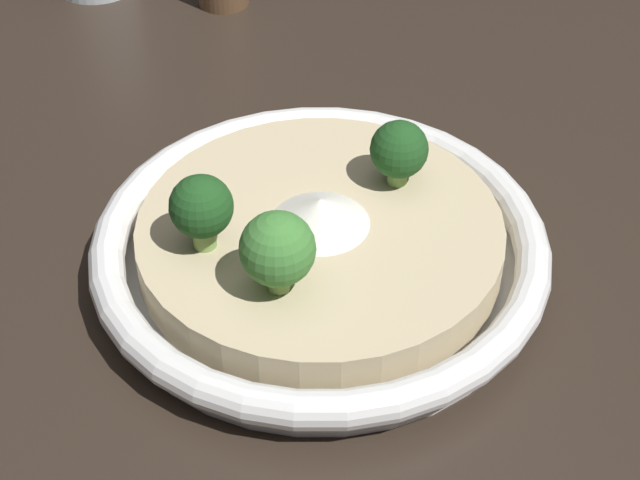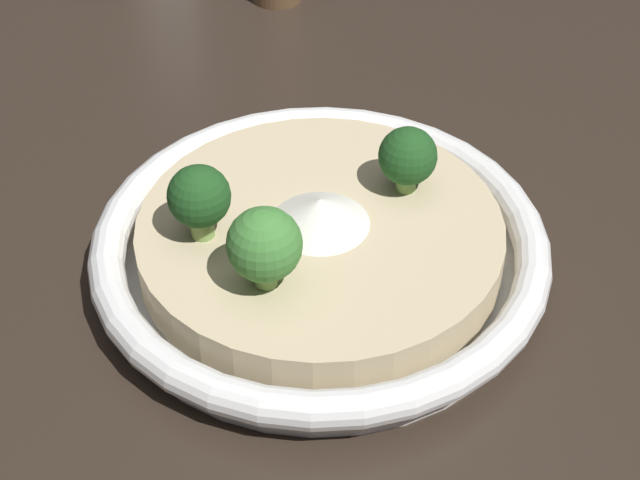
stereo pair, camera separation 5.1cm
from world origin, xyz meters
name	(u,v)px [view 1 (the left image)]	position (x,y,z in m)	size (l,w,h in m)	color
ground_plane	(320,270)	(0.00, 0.00, 0.00)	(6.00, 6.00, 0.00)	#2D231C
risotto_bowl	(320,246)	(0.00, 0.00, 0.02)	(0.24, 0.24, 0.03)	white
cheese_sprinkle	(325,208)	(0.00, 0.00, 0.04)	(0.05, 0.05, 0.02)	white
broccoli_front_left	(201,208)	(-0.01, -0.06, 0.06)	(0.03, 0.03, 0.04)	#84A856
broccoli_front	(278,250)	(0.03, -0.04, 0.06)	(0.04, 0.04, 0.04)	#759E4C
broccoli_back	(399,151)	(-0.01, 0.05, 0.05)	(0.03, 0.03, 0.04)	#759E4C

